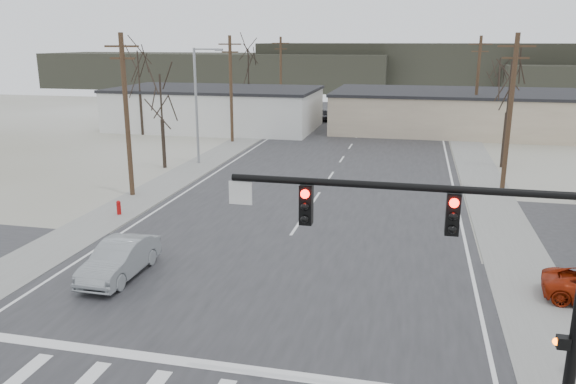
% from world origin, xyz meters
% --- Properties ---
extents(ground, '(140.00, 140.00, 0.00)m').
position_xyz_m(ground, '(0.00, 0.00, 0.00)').
color(ground, silver).
rests_on(ground, ground).
extents(main_road, '(18.00, 110.00, 0.05)m').
position_xyz_m(main_road, '(0.00, 15.00, 0.02)').
color(main_road, '#272729').
rests_on(main_road, ground).
extents(cross_road, '(90.00, 10.00, 0.04)m').
position_xyz_m(cross_road, '(0.00, 0.00, 0.02)').
color(cross_road, '#272729').
rests_on(cross_road, ground).
extents(sidewalk_left, '(3.00, 90.00, 0.06)m').
position_xyz_m(sidewalk_left, '(-10.60, 20.00, 0.03)').
color(sidewalk_left, gray).
rests_on(sidewalk_left, ground).
extents(sidewalk_right, '(3.00, 90.00, 0.06)m').
position_xyz_m(sidewalk_right, '(10.60, 20.00, 0.03)').
color(sidewalk_right, gray).
rests_on(sidewalk_right, ground).
extents(traffic_signal_mast, '(8.95, 0.43, 7.20)m').
position_xyz_m(traffic_signal_mast, '(7.89, -6.20, 4.67)').
color(traffic_signal_mast, black).
rests_on(traffic_signal_mast, ground).
extents(fire_hydrant, '(0.24, 0.24, 0.87)m').
position_xyz_m(fire_hydrant, '(-10.20, 8.00, 0.45)').
color(fire_hydrant, '#A50C0C').
rests_on(fire_hydrant, ground).
extents(building_left_far, '(22.30, 12.30, 4.50)m').
position_xyz_m(building_left_far, '(-16.00, 40.00, 2.26)').
color(building_left_far, silver).
rests_on(building_left_far, ground).
extents(building_right_far, '(26.30, 14.30, 4.30)m').
position_xyz_m(building_right_far, '(10.00, 44.00, 2.15)').
color(building_right_far, '#C5B496').
rests_on(building_right_far, ground).
extents(upole_left_b, '(2.20, 0.30, 10.00)m').
position_xyz_m(upole_left_b, '(-11.50, 12.00, 5.22)').
color(upole_left_b, '#472E21').
rests_on(upole_left_b, ground).
extents(upole_left_c, '(2.20, 0.30, 10.00)m').
position_xyz_m(upole_left_c, '(-11.50, 32.00, 5.22)').
color(upole_left_c, '#472E21').
rests_on(upole_left_c, ground).
extents(upole_left_d, '(2.20, 0.30, 10.00)m').
position_xyz_m(upole_left_d, '(-11.50, 52.00, 5.22)').
color(upole_left_d, '#472E21').
rests_on(upole_left_d, ground).
extents(upole_right_a, '(2.20, 0.30, 10.00)m').
position_xyz_m(upole_right_a, '(11.50, 18.00, 5.22)').
color(upole_right_a, '#472E21').
rests_on(upole_right_a, ground).
extents(upole_right_b, '(2.20, 0.30, 10.00)m').
position_xyz_m(upole_right_b, '(11.50, 40.00, 5.22)').
color(upole_right_b, '#472E21').
rests_on(upole_right_b, ground).
extents(streetlight_main, '(2.40, 0.25, 9.00)m').
position_xyz_m(streetlight_main, '(-10.80, 22.00, 5.09)').
color(streetlight_main, gray).
rests_on(streetlight_main, ground).
extents(tree_left_near, '(3.30, 3.30, 7.35)m').
position_xyz_m(tree_left_near, '(-13.00, 20.00, 5.23)').
color(tree_left_near, '#30261D').
rests_on(tree_left_near, ground).
extents(tree_right_mid, '(3.74, 3.74, 8.33)m').
position_xyz_m(tree_right_mid, '(12.50, 26.00, 5.93)').
color(tree_right_mid, '#30261D').
rests_on(tree_right_mid, ground).
extents(tree_left_far, '(3.96, 3.96, 8.82)m').
position_xyz_m(tree_left_far, '(-14.00, 46.00, 6.28)').
color(tree_left_far, '#30261D').
rests_on(tree_left_far, ground).
extents(tree_right_far, '(3.52, 3.52, 7.84)m').
position_xyz_m(tree_right_far, '(15.00, 52.00, 5.58)').
color(tree_right_far, '#30261D').
rests_on(tree_right_far, ground).
extents(tree_left_mid, '(3.96, 3.96, 8.82)m').
position_xyz_m(tree_left_mid, '(-22.00, 34.00, 6.28)').
color(tree_left_mid, '#30261D').
rests_on(tree_left_mid, ground).
extents(hill_left, '(70.00, 18.00, 7.00)m').
position_xyz_m(hill_left, '(-35.00, 92.00, 3.50)').
color(hill_left, '#333026').
rests_on(hill_left, ground).
extents(hill_center, '(80.00, 18.00, 9.00)m').
position_xyz_m(hill_center, '(15.00, 96.00, 4.50)').
color(hill_center, '#333026').
rests_on(hill_center, ground).
extents(sedan_crossing, '(1.60, 4.57, 1.51)m').
position_xyz_m(sedan_crossing, '(-5.80, 0.25, 0.80)').
color(sedan_crossing, gray).
rests_on(sedan_crossing, main_road).
extents(car_far_a, '(3.01, 5.17, 1.41)m').
position_xyz_m(car_far_a, '(6.10, 44.47, 0.75)').
color(car_far_a, black).
rests_on(car_far_a, main_road).
extents(car_far_b, '(3.09, 4.27, 1.35)m').
position_xyz_m(car_far_b, '(-5.33, 48.56, 0.72)').
color(car_far_b, black).
rests_on(car_far_b, main_road).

